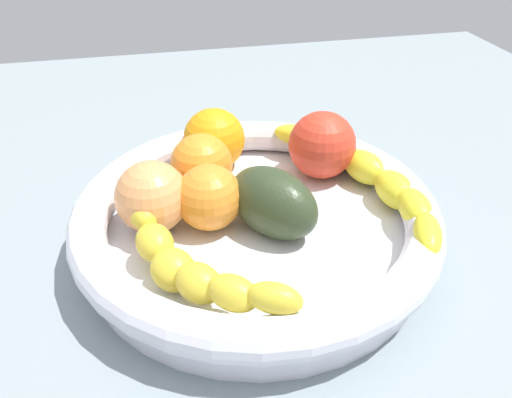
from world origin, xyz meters
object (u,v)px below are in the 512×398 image
(orange_front, at_px, (201,165))
(orange_mid_right, at_px, (209,197))
(fruit_bowl, at_px, (256,219))
(banana_draped_right, at_px, (182,256))
(tomato_red, at_px, (322,145))
(avocado_dark, at_px, (273,202))
(orange_mid_left, at_px, (214,139))
(banana_draped_left, at_px, (370,176))
(peach_blush, at_px, (152,197))

(orange_front, height_order, orange_mid_right, orange_front)
(fruit_bowl, relative_size, banana_draped_right, 1.70)
(fruit_bowl, relative_size, orange_mid_right, 5.47)
(banana_draped_right, bearing_deg, tomato_red, 129.89)
(banana_draped_right, distance_m, avocado_dark, 0.10)
(banana_draped_right, height_order, orange_front, orange_front)
(fruit_bowl, distance_m, orange_mid_right, 0.05)
(fruit_bowl, distance_m, orange_mid_left, 0.12)
(banana_draped_left, distance_m, orange_front, 0.17)
(banana_draped_right, xyz_separation_m, peach_blush, (-0.08, -0.02, 0.01))
(fruit_bowl, relative_size, tomato_red, 4.71)
(banana_draped_left, xyz_separation_m, orange_mid_left, (-0.09, -0.14, 0.01))
(fruit_bowl, distance_m, banana_draped_left, 0.13)
(banana_draped_right, relative_size, avocado_dark, 2.12)
(orange_mid_right, bearing_deg, fruit_bowl, 75.41)
(banana_draped_right, bearing_deg, orange_mid_right, 155.58)
(banana_draped_left, bearing_deg, tomato_red, -147.42)
(banana_draped_left, height_order, peach_blush, peach_blush)
(orange_front, xyz_separation_m, tomato_red, (-0.01, 0.13, 0.00))
(orange_mid_left, relative_size, orange_mid_right, 1.09)
(banana_draped_left, height_order, orange_front, orange_front)
(banana_draped_left, bearing_deg, fruit_bowl, -79.34)
(fruit_bowl, height_order, orange_mid_left, orange_mid_left)
(orange_mid_right, relative_size, tomato_red, 0.86)
(peach_blush, xyz_separation_m, avocado_dark, (0.03, 0.11, -0.01))
(banana_draped_left, bearing_deg, orange_front, -106.18)
(banana_draped_left, bearing_deg, orange_mid_right, -85.74)
(fruit_bowl, height_order, orange_front, orange_front)
(banana_draped_right, bearing_deg, orange_mid_left, 163.27)
(tomato_red, bearing_deg, banana_draped_left, 32.58)
(avocado_dark, bearing_deg, fruit_bowl, -114.50)
(peach_blush, bearing_deg, orange_mid_right, 81.03)
(orange_mid_right, height_order, tomato_red, tomato_red)
(banana_draped_left, bearing_deg, avocado_dark, -74.69)
(banana_draped_left, distance_m, orange_mid_left, 0.17)
(orange_front, height_order, tomato_red, tomato_red)
(orange_mid_left, bearing_deg, orange_mid_right, -11.23)
(banana_draped_left, height_order, orange_mid_left, orange_mid_left)
(fruit_bowl, xyz_separation_m, orange_front, (-0.07, -0.04, 0.02))
(orange_front, distance_m, orange_mid_right, 0.06)
(orange_mid_left, bearing_deg, orange_front, -23.16)
(orange_front, distance_m, peach_blush, 0.07)
(fruit_bowl, bearing_deg, peach_blush, -101.53)
(orange_mid_left, xyz_separation_m, peach_blush, (0.10, -0.07, -0.00))
(orange_front, bearing_deg, banana_draped_right, -14.28)
(orange_front, xyz_separation_m, peach_blush, (0.05, -0.05, 0.00))
(peach_blush, bearing_deg, orange_mid_left, 143.99)
(orange_mid_right, bearing_deg, tomato_red, 116.43)
(banana_draped_left, bearing_deg, orange_mid_left, -123.60)
(orange_front, bearing_deg, peach_blush, -45.07)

